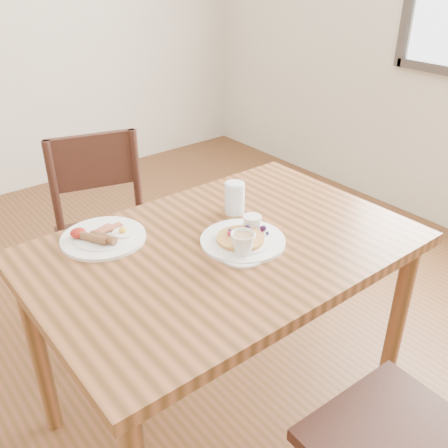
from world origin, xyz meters
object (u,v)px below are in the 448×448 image
(dining_table, at_px, (224,269))
(teacup_saucer, at_px, (243,246))
(pancake_plate, at_px, (243,238))
(chair_far, at_px, (106,229))
(water_glass, at_px, (235,198))
(breakfast_plate, at_px, (102,237))

(dining_table, height_order, teacup_saucer, teacup_saucer)
(pancake_plate, bearing_deg, chair_far, 98.68)
(teacup_saucer, bearing_deg, water_glass, 55.24)
(water_glass, bearing_deg, dining_table, -138.62)
(breakfast_plate, height_order, water_glass, water_glass)
(dining_table, xyz_separation_m, water_glass, (0.16, 0.14, 0.15))
(chair_far, xyz_separation_m, pancake_plate, (0.12, -0.77, 0.27))
(dining_table, xyz_separation_m, teacup_saucer, (-0.00, -0.09, 0.13))
(pancake_plate, bearing_deg, breakfast_plate, 140.15)
(dining_table, distance_m, teacup_saucer, 0.16)
(water_glass, bearing_deg, breakfast_plate, 165.45)
(pancake_plate, xyz_separation_m, teacup_saucer, (-0.06, -0.06, 0.02))
(dining_table, distance_m, water_glass, 0.26)
(breakfast_plate, bearing_deg, water_glass, -14.55)
(chair_far, distance_m, breakfast_plate, 0.60)
(dining_table, bearing_deg, teacup_saucer, -91.21)
(pancake_plate, bearing_deg, dining_table, 151.75)
(chair_far, distance_m, water_glass, 0.71)
(pancake_plate, relative_size, water_glass, 2.42)
(teacup_saucer, bearing_deg, chair_far, 94.16)
(chair_far, relative_size, breakfast_plate, 3.26)
(chair_far, bearing_deg, pancake_plate, 114.60)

